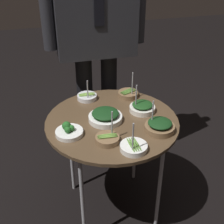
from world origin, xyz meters
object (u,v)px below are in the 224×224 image
(waiter_figure, at_px, (95,15))
(serving_cart, at_px, (112,127))
(bowl_spinach_front_right, at_px, (105,116))
(bowl_asparagus_near_rim, at_px, (87,97))
(bowl_asparagus_far_rim, at_px, (134,147))
(bowl_spinach_mid_right, at_px, (160,126))
(bowl_broccoli_mid_left, at_px, (69,131))
(bowl_spinach_back_right, at_px, (142,107))
(bowl_asparagus_front_center, at_px, (107,139))
(bowl_asparagus_center, at_px, (128,94))

(waiter_figure, bearing_deg, serving_cart, -92.48)
(serving_cart, distance_m, bowl_spinach_front_right, 0.08)
(bowl_asparagus_near_rim, bearing_deg, waiter_figure, 64.55)
(bowl_asparagus_far_rim, relative_size, waiter_figure, 0.10)
(bowl_spinach_mid_right, bearing_deg, waiter_figure, 106.30)
(bowl_broccoli_mid_left, bearing_deg, bowl_asparagus_near_rim, 65.41)
(bowl_spinach_back_right, height_order, bowl_spinach_mid_right, bowl_spinach_back_right)
(bowl_spinach_mid_right, height_order, bowl_broccoli_mid_left, bowl_spinach_mid_right)
(serving_cart, bearing_deg, waiter_figure, 87.52)
(serving_cart, bearing_deg, bowl_spinach_back_right, 14.99)
(bowl_asparagus_near_rim, relative_size, bowl_spinach_mid_right, 0.83)
(bowl_asparagus_near_rim, relative_size, waiter_figure, 0.08)
(bowl_spinach_back_right, distance_m, waiter_figure, 0.60)
(bowl_spinach_front_right, relative_size, bowl_asparagus_front_center, 1.16)
(serving_cart, bearing_deg, bowl_spinach_mid_right, -36.25)
(bowl_asparagus_front_center, bearing_deg, bowl_spinach_front_right, 79.59)
(bowl_spinach_front_right, height_order, bowl_asparagus_center, bowl_asparagus_center)
(bowl_spinach_front_right, xyz_separation_m, bowl_asparagus_front_center, (-0.03, -0.18, -0.01))
(bowl_spinach_mid_right, height_order, bowl_asparagus_far_rim, bowl_asparagus_far_rim)
(bowl_asparagus_near_rim, xyz_separation_m, waiter_figure, (0.10, 0.22, 0.41))
(bowl_asparagus_center, bearing_deg, serving_cart, -124.67)
(serving_cart, distance_m, bowl_broccoli_mid_left, 0.25)
(bowl_asparagus_center, xyz_separation_m, bowl_asparagus_far_rim, (-0.12, -0.49, -0.00))
(bowl_spinach_mid_right, bearing_deg, bowl_asparagus_near_rim, 125.16)
(bowl_asparagus_far_rim, bearing_deg, waiter_figure, 90.95)
(serving_cart, relative_size, bowl_spinach_mid_right, 4.36)
(bowl_spinach_mid_right, bearing_deg, bowl_asparagus_center, 96.88)
(waiter_figure, bearing_deg, bowl_asparagus_center, -61.02)
(bowl_asparagus_far_rim, distance_m, waiter_figure, 0.84)
(bowl_asparagus_near_rim, xyz_separation_m, bowl_broccoli_mid_left, (-0.15, -0.33, 0.00))
(bowl_asparagus_far_rim, bearing_deg, bowl_asparagus_front_center, 137.92)
(bowl_asparagus_center, bearing_deg, bowl_asparagus_near_rim, 172.99)
(bowl_spinach_front_right, relative_size, bowl_asparagus_far_rim, 1.06)
(bowl_spinach_front_right, xyz_separation_m, waiter_figure, (0.05, 0.47, 0.40))
(waiter_figure, bearing_deg, bowl_asparagus_near_rim, -115.45)
(bowl_asparagus_near_rim, distance_m, bowl_spinach_mid_right, 0.50)
(bowl_spinach_back_right, bearing_deg, serving_cart, -165.01)
(bowl_asparagus_center, height_order, bowl_asparagus_far_rim, same)
(bowl_asparagus_near_rim, distance_m, waiter_figure, 0.47)
(bowl_spinach_back_right, height_order, bowl_asparagus_center, bowl_asparagus_center)
(bowl_asparagus_center, height_order, waiter_figure, waiter_figure)
(bowl_spinach_front_right, height_order, bowl_asparagus_front_center, bowl_asparagus_front_center)
(bowl_spinach_front_right, xyz_separation_m, bowl_asparagus_center, (0.19, 0.22, -0.01))
(bowl_spinach_back_right, height_order, bowl_broccoli_mid_left, bowl_spinach_back_right)
(bowl_asparagus_far_rim, height_order, waiter_figure, waiter_figure)
(bowl_asparagus_front_center, height_order, bowl_asparagus_far_rim, bowl_asparagus_far_rim)
(bowl_spinach_front_right, xyz_separation_m, bowl_asparagus_near_rim, (-0.05, 0.25, -0.01))
(bowl_spinach_front_right, relative_size, bowl_broccoli_mid_left, 1.30)
(bowl_spinach_front_right, bearing_deg, waiter_figure, 83.42)
(bowl_spinach_front_right, bearing_deg, bowl_asparagus_far_rim, -76.24)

